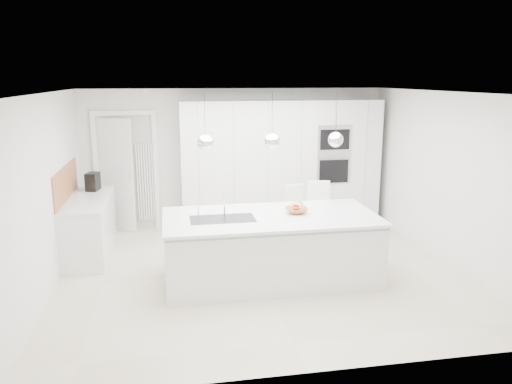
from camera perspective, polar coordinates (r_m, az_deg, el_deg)
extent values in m
plane|color=beige|center=(7.15, 0.43, -9.16)|extent=(5.50, 5.50, 0.00)
plane|color=silver|center=(9.20, -2.43, 3.95)|extent=(5.50, 0.00, 5.50)
plane|color=silver|center=(6.84, -22.84, -0.25)|extent=(0.00, 5.00, 5.00)
plane|color=white|center=(6.62, 0.47, 11.30)|extent=(5.50, 5.50, 0.00)
cube|color=silver|center=(9.07, 2.86, 3.17)|extent=(3.60, 0.60, 2.30)
cube|color=white|center=(9.14, -16.15, 1.82)|extent=(0.76, 0.38, 2.00)
cube|color=silver|center=(8.13, -18.49, -3.89)|extent=(0.60, 1.80, 0.86)
cube|color=white|center=(8.01, -18.72, -0.80)|extent=(0.62, 1.82, 0.04)
cube|color=#B07146|center=(8.00, -20.89, 1.00)|extent=(0.02, 1.80, 0.50)
cube|color=silver|center=(6.74, 1.75, -6.66)|extent=(2.80, 1.20, 0.86)
cube|color=white|center=(6.65, 1.69, -2.87)|extent=(2.84, 1.40, 0.04)
cylinder|color=white|center=(6.65, -3.63, -1.36)|extent=(0.02, 0.02, 0.30)
sphere|color=white|center=(6.27, -5.81, 5.64)|extent=(0.20, 0.20, 0.20)
sphere|color=white|center=(6.39, 1.84, 5.84)|extent=(0.20, 0.20, 0.20)
sphere|color=white|center=(6.62, 9.09, 5.93)|extent=(0.20, 0.20, 0.20)
imported|color=#B07146|center=(6.77, 4.63, -2.11)|extent=(0.33, 0.33, 0.07)
cube|color=black|center=(8.50, -18.15, 1.14)|extent=(0.23, 0.30, 0.29)
sphere|color=#B91310|center=(6.80, 4.72, -1.78)|extent=(0.07, 0.07, 0.07)
sphere|color=#B91310|center=(6.78, 4.58, -1.77)|extent=(0.08, 0.08, 0.08)
torus|color=gold|center=(6.77, 4.74, -1.51)|extent=(0.22, 0.16, 0.19)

